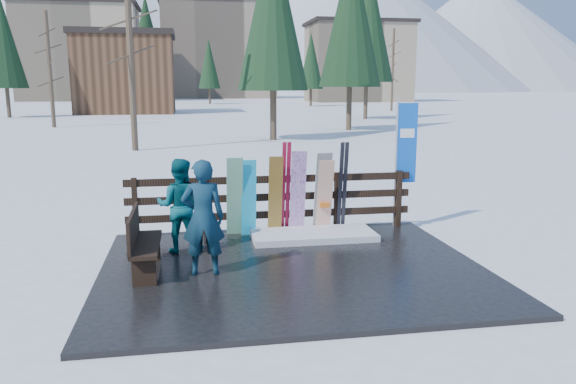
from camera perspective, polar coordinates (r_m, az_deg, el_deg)
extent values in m
plane|color=white|center=(9.04, 0.48, -8.06)|extent=(700.00, 700.00, 0.00)
cube|color=black|center=(9.03, 0.48, -7.82)|extent=(6.00, 5.00, 0.08)
cube|color=black|center=(10.90, -15.26, -1.60)|extent=(0.10, 0.10, 1.15)
cube|color=black|center=(10.86, -8.42, -1.38)|extent=(0.10, 0.10, 1.15)
cube|color=black|center=(10.97, -1.61, -1.15)|extent=(0.10, 0.10, 1.15)
cube|color=black|center=(11.22, 4.97, -0.91)|extent=(0.10, 0.10, 1.15)
cube|color=black|center=(11.62, 11.17, -0.67)|extent=(0.10, 0.10, 1.15)
cube|color=black|center=(11.01, -1.61, -2.30)|extent=(5.60, 0.05, 0.14)
cube|color=black|center=(10.94, -1.62, -0.51)|extent=(5.60, 0.05, 0.14)
cube|color=black|center=(10.88, -1.63, 1.30)|extent=(5.60, 0.05, 0.14)
cube|color=white|center=(10.63, 2.58, -4.39)|extent=(2.32, 1.00, 0.12)
cube|color=black|center=(8.87, -14.20, -5.18)|extent=(0.40, 1.50, 0.06)
cube|color=black|center=(8.37, -14.42, -7.78)|extent=(0.34, 0.06, 0.45)
cube|color=black|center=(9.51, -13.89, -5.50)|extent=(0.34, 0.06, 0.45)
cube|color=black|center=(8.82, -15.45, -3.52)|extent=(0.05, 1.50, 0.50)
cube|color=#1ABEE9|center=(10.66, -4.00, -0.61)|extent=(0.28, 0.25, 1.48)
cube|color=silver|center=(10.63, -5.45, -0.49)|extent=(0.30, 0.43, 1.54)
cube|color=#F5AA2E|center=(10.72, -1.30, -0.36)|extent=(0.27, 0.31, 1.54)
cube|color=white|center=(10.78, 1.01, -0.04)|extent=(0.29, 0.31, 1.63)
cube|color=black|center=(10.89, 3.50, -0.06)|extent=(0.30, 0.38, 1.59)
cube|color=white|center=(10.91, 3.76, -0.43)|extent=(0.29, 0.35, 1.45)
cube|color=#A11333|center=(10.79, -0.48, 0.41)|extent=(0.08, 0.34, 1.80)
cube|color=#A11333|center=(10.80, -0.01, 0.43)|extent=(0.07, 0.34, 1.80)
cube|color=black|center=(11.03, 5.34, 0.53)|extent=(0.08, 0.26, 1.77)
cube|color=black|center=(11.05, 5.79, 0.54)|extent=(0.08, 0.26, 1.77)
cylinder|color=silver|center=(11.53, 10.88, 2.90)|extent=(0.04, 0.04, 2.60)
cube|color=blue|center=(11.56, 11.98, 4.88)|extent=(0.42, 0.02, 1.60)
imported|color=#124352|center=(8.53, -8.63, -2.58)|extent=(0.66, 0.45, 1.77)
imported|color=#08515B|center=(9.79, -10.94, -1.37)|extent=(0.87, 0.72, 1.63)
cube|color=tan|center=(120.32, -20.33, 12.99)|extent=(22.00, 14.00, 18.00)
cube|color=black|center=(121.15, -20.63, 17.38)|extent=(23.10, 14.70, 0.60)
cube|color=gray|center=(138.86, -7.10, 14.00)|extent=(26.00, 16.00, 22.00)
cube|color=black|center=(139.97, -7.21, 18.62)|extent=(27.30, 16.80, 0.60)
cube|color=tan|center=(108.20, 7.12, 12.83)|extent=(18.00, 12.00, 14.00)
cube|color=black|center=(108.72, 7.21, 16.67)|extent=(18.90, 12.60, 0.60)
cube|color=brown|center=(63.75, -16.14, 11.31)|extent=(10.00, 8.00, 8.00)
cube|color=black|center=(63.97, -16.35, 15.16)|extent=(10.50, 8.40, 0.60)
cylinder|color=#382B1E|center=(26.64, -15.83, 15.57)|extent=(0.28, 0.28, 10.67)
cone|color=black|center=(30.85, -1.54, 15.23)|extent=(3.84, 3.84, 10.66)
cone|color=black|center=(38.02, 6.35, 14.87)|extent=(4.10, 4.10, 11.38)
cylinder|color=#382B1E|center=(43.47, -23.04, 11.34)|extent=(0.28, 0.28, 8.00)
cone|color=black|center=(50.98, 8.04, 14.66)|extent=(4.67, 4.67, 12.97)
cone|color=black|center=(58.81, -26.88, 12.02)|extent=(3.87, 3.87, 10.76)
cylinder|color=#382B1E|center=(67.68, 10.59, 12.07)|extent=(0.28, 0.28, 9.39)
cone|color=black|center=(68.64, -14.10, 13.23)|extent=(4.51, 4.51, 12.53)
cone|color=black|center=(82.34, 2.35, 12.13)|extent=(3.54, 3.54, 9.85)
cone|color=black|center=(93.50, -8.01, 11.87)|extent=(3.54, 3.54, 9.84)
cone|color=white|center=(333.39, 6.26, 17.07)|extent=(200.00, 200.00, 80.00)
cone|color=white|center=(385.38, 18.78, 14.97)|extent=(180.00, 180.00, 70.00)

